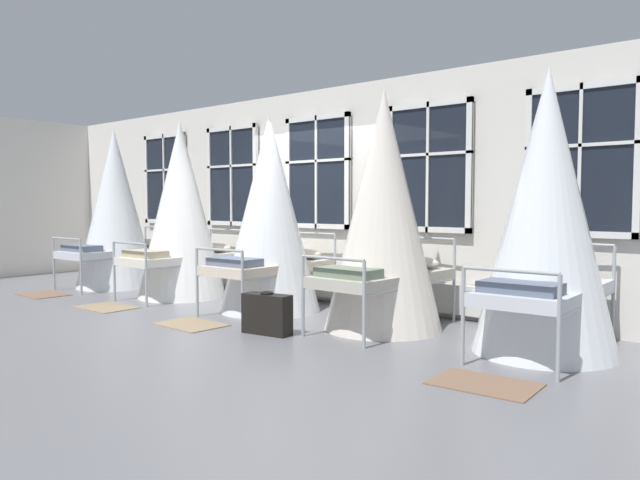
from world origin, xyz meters
The scene contains 13 objects.
ground centered at (0.00, 0.00, 0.00)m, with size 24.00×24.00×0.00m, color slate.
back_wall_with_windows centered at (0.00, 1.08, 1.54)m, with size 13.00×0.10×3.09m, color silver.
window_bank centered at (0.00, 0.96, 1.10)m, with size 8.53×0.10×2.63m.
cot_first centered at (-3.63, -0.08, 1.31)m, with size 1.34×1.85×2.70m.
cot_second centered at (-1.85, -0.05, 1.31)m, with size 1.34×1.84×2.69m.
cot_third centered at (0.04, -0.05, 1.26)m, with size 1.34×1.84×2.59m.
cot_fourth centered at (1.86, -0.07, 1.32)m, with size 1.34×1.85×2.72m.
cot_fifth centered at (3.66, -0.02, 1.32)m, with size 1.34×1.85×2.71m.
rug_first centered at (-3.67, -1.34, 0.01)m, with size 0.80×0.56×0.01m, color brown.
rug_second centered at (-1.83, -1.34, 0.01)m, with size 0.80×0.56×0.01m, color #8E7A5B.
rug_third centered at (0.00, -1.34, 0.01)m, with size 0.80×0.56×0.01m, color #8E7A5B.
rug_fifth centered at (3.67, -1.34, 0.01)m, with size 0.80×0.56×0.01m, color brown.
suitcase_dark centered at (1.04, -1.12, 0.22)m, with size 0.58×0.28×0.47m.
Camera 1 is at (5.65, -5.76, 1.43)m, focal length 33.76 mm.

